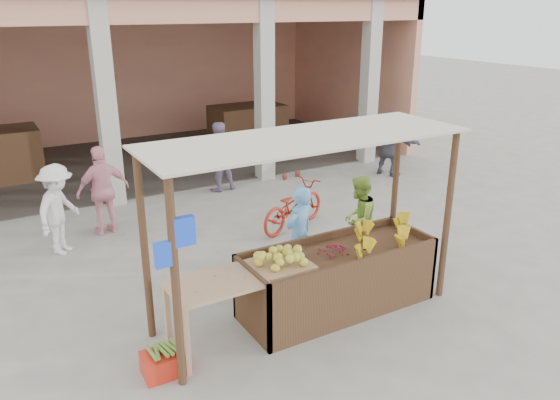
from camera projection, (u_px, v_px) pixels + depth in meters
ground at (305, 317)px, 7.11m from camera, size 60.00×60.00×0.00m
market_building at (114, 54)px, 13.50m from camera, size 14.40×6.40×4.20m
fruit_stall at (337, 281)px, 7.21m from camera, size 2.60×0.95×0.80m
stall_awning at (304, 171)px, 6.49m from camera, size 4.09×1.35×2.39m
banana_heap at (381, 237)px, 7.32m from camera, size 1.19×0.65×0.22m
melon_tray at (279, 261)px, 6.65m from camera, size 0.74×0.64×0.20m
berry_heap at (334, 248)px, 7.06m from camera, size 0.46×0.38×0.15m
side_table at (216, 293)px, 6.24m from camera, size 1.08×0.72×0.87m
papaya_pile at (215, 273)px, 6.16m from camera, size 0.77×0.44×0.22m
red_crate at (165, 363)px, 5.99m from camera, size 0.50×0.37×0.26m
plantain_bundle at (164, 350)px, 5.94m from camera, size 0.37×0.26×0.07m
produce_sacks at (291, 165)px, 12.74m from camera, size 0.87×0.54×0.66m
vendor_blue at (299, 232)px, 7.84m from camera, size 0.69×0.59×1.55m
vendor_green at (359, 217)px, 8.47m from camera, size 0.82×0.72×1.47m
motorcycle at (293, 205)px, 9.84m from camera, size 1.15×1.81×0.89m
shopper_a at (58, 206)px, 8.73m from camera, size 1.07×1.13×1.62m
shopper_b at (103, 188)px, 9.49m from camera, size 1.06×0.67×1.70m
shopper_d at (389, 141)px, 12.89m from camera, size 1.11×1.62×1.63m
shopper_f at (218, 154)px, 11.76m from camera, size 0.82×0.49×1.65m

